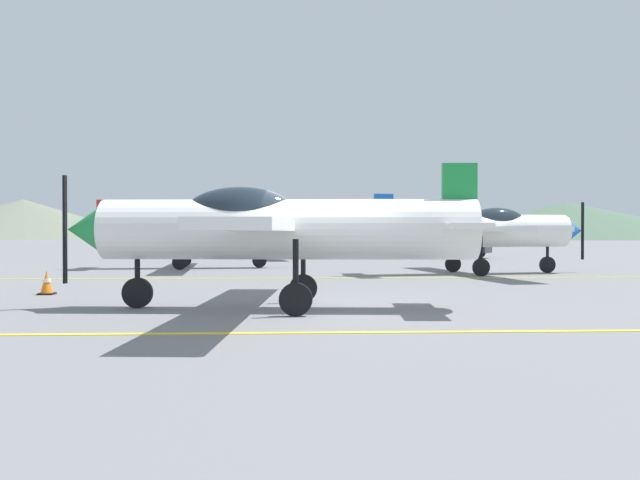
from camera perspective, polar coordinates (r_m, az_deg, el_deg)
name	(u,v)px	position (r m, az deg, el deg)	size (l,w,h in m)	color
ground_plane	(331,309)	(13.19, 0.96, -5.92)	(400.00, 400.00, 0.00)	slate
apron_line_near	(344,333)	(10.05, 2.06, -7.96)	(80.00, 0.16, 0.01)	yellow
apron_line_far	(315,278)	(21.77, -0.40, -3.31)	(80.00, 0.16, 0.01)	yellow
airplane_near	(273,227)	(13.15, -4.09, 1.11)	(8.34, 9.59, 2.87)	white
airplane_mid	(480,230)	(24.81, 13.61, 0.88)	(8.38, 9.60, 2.87)	white
airplane_far	(195,230)	(28.49, -10.70, 0.86)	(8.35, 9.60, 2.87)	silver
airplane_back	(283,231)	(39.09, -3.22, 0.81)	(8.38, 9.60, 2.87)	silver
car_sedan	(453,244)	(39.89, 11.35, -0.31)	(4.62, 3.71, 1.62)	black
traffic_cone_side	(47,283)	(17.43, -22.45, -3.41)	(0.36, 0.36, 0.59)	black
hill_left	(23,219)	(179.62, -24.18, 1.67)	(63.56, 63.56, 9.73)	slate
hill_centerleft	(299,224)	(144.21, -1.86, 1.37)	(51.86, 51.86, 6.64)	slate
hill_centerright	(566,220)	(174.95, 20.43, 1.59)	(78.70, 78.70, 8.96)	#4C6651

